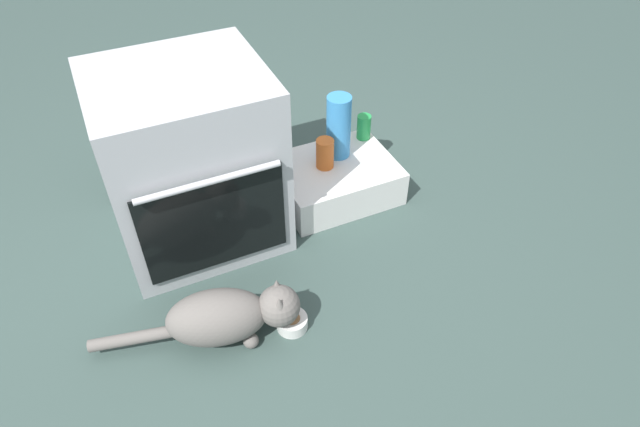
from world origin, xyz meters
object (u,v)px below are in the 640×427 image
cat (228,316)px  sauce_jar (325,154)px  oven (191,161)px  soda_can (364,127)px  pantry_cabinet (336,179)px  food_bowl (292,322)px  water_bottle (339,127)px

cat → sauce_jar: bearing=56.3°
oven → soda_can: oven is taller
pantry_cabinet → soda_can: (0.21, 0.14, 0.15)m
food_bowl → water_bottle: water_bottle is taller
pantry_cabinet → sauce_jar: sauce_jar is taller
pantry_cabinet → soda_can: size_ratio=4.41×
oven → food_bowl: size_ratio=6.46×
pantry_cabinet → soda_can: bearing=33.4°
food_bowl → oven: bearing=103.5°
oven → pantry_cabinet: 0.70m
pantry_cabinet → water_bottle: water_bottle is taller
cat → sauce_jar: size_ratio=5.25×
food_bowl → soda_can: size_ratio=0.97×
soda_can → water_bottle: bearing=-157.8°
soda_can → oven: bearing=-172.3°
water_bottle → sauce_jar: bearing=-148.2°
cat → food_bowl: bearing=0.0°
food_bowl → sauce_jar: bearing=55.9°
pantry_cabinet → sauce_jar: 0.16m
water_bottle → soda_can: size_ratio=2.50×
pantry_cabinet → oven: bearing=177.6°
food_bowl → soda_can: bearing=47.7°
water_bottle → sauce_jar: 0.14m
pantry_cabinet → cat: 0.90m
sauce_jar → pantry_cabinet: bearing=-13.5°
pantry_cabinet → cat: cat is taller
cat → sauce_jar: (0.65, 0.58, 0.12)m
oven → soda_can: 0.87m
oven → pantry_cabinet: bearing=-2.4°
sauce_jar → cat: bearing=-138.4°
oven → sauce_jar: (0.58, -0.01, -0.13)m
food_bowl → sauce_jar: 0.79m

